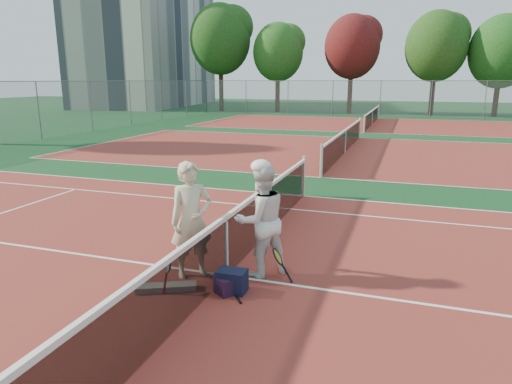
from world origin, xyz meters
TOP-DOWN VIEW (x-y plane):
  - ground at (0.00, 0.00)m, footprint 130.00×130.00m
  - court_main at (0.00, 0.00)m, footprint 23.77×10.97m
  - court_far_a at (0.00, 13.50)m, footprint 23.77×10.97m
  - court_far_b at (0.00, 27.00)m, footprint 23.77×10.97m
  - net_main at (0.00, 0.00)m, footprint 0.10×10.98m
  - net_far_a at (0.00, 13.50)m, footprint 0.10×10.98m
  - net_far_b at (0.00, 27.00)m, footprint 0.10×10.98m
  - fence_back at (0.00, 34.00)m, footprint 32.00×0.06m
  - apartment_block at (-28.00, 44.00)m, footprint 12.96×23.18m
  - player_a at (-0.52, -0.14)m, footprint 0.81×0.78m
  - player_b at (0.49, 0.26)m, footprint 1.12×1.11m
  - racket_red at (-0.58, -0.84)m, footprint 0.29×0.29m
  - racket_black_held at (0.84, 0.06)m, footprint 0.34×0.30m
  - racket_spare at (0.28, -0.45)m, footprint 0.57×0.64m
  - sports_bag_navy at (0.29, -0.49)m, footprint 0.44×0.31m
  - sports_bag_purple at (0.21, -0.60)m, footprint 0.37×0.35m
  - net_cover_canvas at (-0.66, -0.78)m, footprint 0.90×0.58m
  - water_bottle at (0.43, -0.38)m, footprint 0.09×0.09m
  - tree_back_0 at (-15.61, 36.71)m, footprint 5.88×5.88m
  - tree_back_1 at (-9.94, 37.34)m, footprint 4.79×4.79m
  - tree_back_maroon at (-3.03, 37.83)m, footprint 5.04×5.04m
  - tree_back_3 at (4.16, 37.26)m, footprint 5.18×5.18m
  - tree_back_4 at (9.30, 37.65)m, footprint 5.24×5.24m

SIDE VIEW (x-z plane):
  - ground at x=0.00m, z-range 0.00..0.00m
  - court_main at x=0.00m, z-range 0.00..0.01m
  - court_far_a at x=0.00m, z-range 0.00..0.01m
  - court_far_b at x=0.00m, z-range 0.00..0.01m
  - racket_spare at x=0.28m, z-range 0.00..0.03m
  - net_cover_canvas at x=-0.66m, z-range 0.00..0.09m
  - sports_bag_purple at x=0.21m, z-range 0.00..0.25m
  - water_bottle at x=0.43m, z-range 0.00..0.30m
  - sports_bag_navy at x=0.29m, z-range 0.00..0.34m
  - racket_black_held at x=0.84m, z-range 0.00..0.54m
  - racket_red at x=-0.58m, z-range 0.00..0.60m
  - net_main at x=0.00m, z-range 0.00..1.02m
  - net_far_a at x=0.00m, z-range 0.00..1.02m
  - net_far_b at x=0.00m, z-range 0.00..1.02m
  - player_b at x=0.49m, z-range 0.00..1.82m
  - player_a at x=-0.52m, z-range 0.00..1.86m
  - fence_back at x=0.00m, z-range 0.00..3.00m
  - tree_back_4 at x=9.30m, z-range 1.15..9.50m
  - tree_back_1 at x=-9.94m, z-range 1.41..9.79m
  - tree_back_3 at x=4.16m, z-range 1.41..10.23m
  - tree_back_maroon at x=-3.03m, z-range 1.53..10.42m
  - tree_back_0 at x=-15.61m, z-range 1.73..12.00m
  - apartment_block at x=-28.00m, z-range 0.00..15.00m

